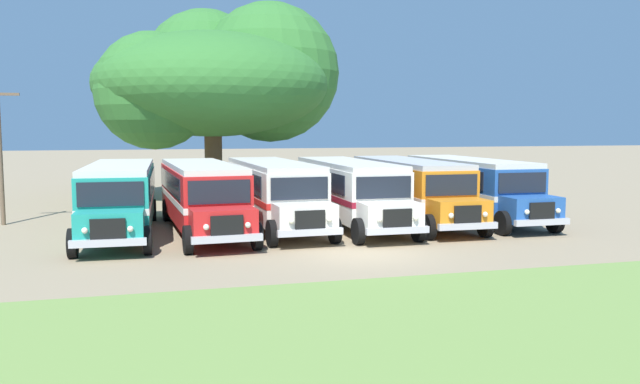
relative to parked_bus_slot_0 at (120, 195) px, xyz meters
name	(u,v)px	position (x,y,z in m)	size (l,w,h in m)	color
ground_plane	(362,254)	(8.13, -6.70, -1.58)	(220.00, 220.00, 0.00)	#937F60
foreground_grass_strip	(505,338)	(8.13, -15.79, -1.58)	(80.00, 11.29, 0.01)	olive
parked_bus_slot_0	(120,195)	(0.00, 0.00, 0.00)	(2.95, 10.87, 2.82)	teal
parked_bus_slot_1	(202,193)	(3.28, -0.25, 0.00)	(3.23, 10.92, 2.82)	red
parked_bus_slot_2	(274,190)	(6.43, 0.30, 0.00)	(3.00, 10.88, 2.82)	silver
parked_bus_slot_3	(349,189)	(9.77, -0.14, 0.00)	(2.69, 10.84, 2.82)	silver
parked_bus_slot_4	(410,187)	(12.80, 0.11, 0.00)	(2.84, 10.86, 2.82)	orange
parked_bus_slot_5	(471,185)	(16.01, 0.29, 0.00)	(2.69, 10.84, 2.82)	#23519E
broad_shade_tree	(220,80)	(5.57, 13.24, 5.70)	(15.25, 15.01, 12.26)	brown
utility_pole	(0,148)	(-5.16, 3.67, 1.84)	(1.80, 0.20, 6.37)	brown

